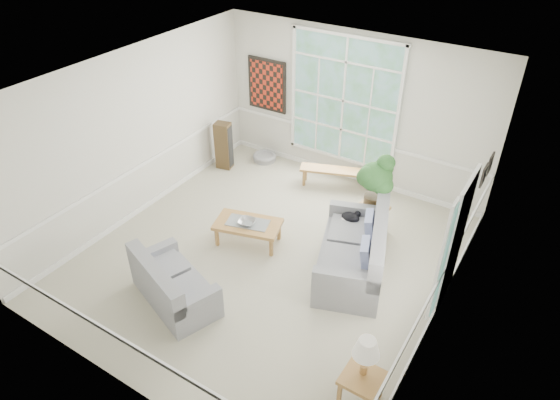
{
  "coord_description": "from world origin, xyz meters",
  "views": [
    {
      "loc": [
        3.52,
        -5.25,
        5.42
      ],
      "look_at": [
        0.1,
        0.2,
        1.05
      ],
      "focal_mm": 32.0,
      "sensor_mm": 36.0,
      "label": 1
    }
  ],
  "objects_px": {
    "loveseat_front": "(174,279)",
    "coffee_table": "(248,232)",
    "end_table": "(370,219)",
    "side_table": "(361,389)",
    "loveseat_right": "(352,247)"
  },
  "relations": [
    {
      "from": "loveseat_right",
      "to": "end_table",
      "type": "distance_m",
      "value": 1.18
    },
    {
      "from": "loveseat_right",
      "to": "side_table",
      "type": "relative_size",
      "value": 3.93
    },
    {
      "from": "loveseat_front",
      "to": "coffee_table",
      "type": "height_order",
      "value": "loveseat_front"
    },
    {
      "from": "coffee_table",
      "to": "side_table",
      "type": "height_order",
      "value": "side_table"
    },
    {
      "from": "side_table",
      "to": "coffee_table",
      "type": "bearing_deg",
      "value": 148.25
    },
    {
      "from": "side_table",
      "to": "end_table",
      "type": "bearing_deg",
      "value": 111.79
    },
    {
      "from": "loveseat_right",
      "to": "coffee_table",
      "type": "height_order",
      "value": "loveseat_right"
    },
    {
      "from": "coffee_table",
      "to": "side_table",
      "type": "distance_m",
      "value": 3.41
    },
    {
      "from": "loveseat_front",
      "to": "side_table",
      "type": "bearing_deg",
      "value": 17.91
    },
    {
      "from": "end_table",
      "to": "side_table",
      "type": "distance_m",
      "value": 3.44
    },
    {
      "from": "coffee_table",
      "to": "end_table",
      "type": "bearing_deg",
      "value": 25.09
    },
    {
      "from": "side_table",
      "to": "loveseat_right",
      "type": "bearing_deg",
      "value": 118.2
    },
    {
      "from": "loveseat_right",
      "to": "side_table",
      "type": "bearing_deg",
      "value": -80.86
    },
    {
      "from": "loveseat_front",
      "to": "end_table",
      "type": "height_order",
      "value": "loveseat_front"
    },
    {
      "from": "loveseat_front",
      "to": "coffee_table",
      "type": "relative_size",
      "value": 1.32
    }
  ]
}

